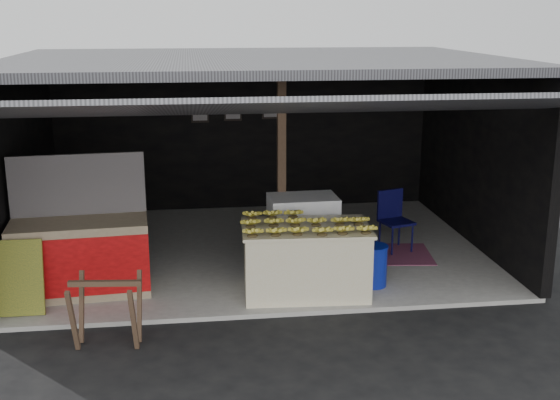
{
  "coord_description": "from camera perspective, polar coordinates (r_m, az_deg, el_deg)",
  "views": [
    {
      "loc": [
        -1.01,
        -7.91,
        3.64
      ],
      "look_at": [
        0.23,
        1.49,
        1.1
      ],
      "focal_mm": 45.0,
      "sensor_mm": 36.0,
      "label": 1
    }
  ],
  "objects": [
    {
      "name": "green_signboard",
      "position": [
        9.12,
        -20.59,
        -5.95
      ],
      "size": [
        0.62,
        0.21,
        0.93
      ],
      "primitive_type": "cube",
      "rotation": [
        -0.18,
        0.0,
        0.0
      ],
      "color": "black",
      "rests_on": "concrete_slab"
    },
    {
      "name": "plastic_chair",
      "position": [
        10.99,
        9.19,
        -1.21
      ],
      "size": [
        0.55,
        0.55,
        0.93
      ],
      "rotation": [
        0.0,
        0.0,
        0.29
      ],
      "color": "#0A0A38",
      "rests_on": "concrete_slab"
    },
    {
      "name": "magenta_rug",
      "position": [
        10.87,
        8.23,
        -4.37
      ],
      "size": [
        1.61,
        1.18,
        0.01
      ],
      "primitive_type": "cube",
      "rotation": [
        0.0,
        0.0,
        -0.12
      ],
      "color": "#751A52",
      "rests_on": "concrete_slab"
    },
    {
      "name": "banana_pile",
      "position": [
        9.03,
        2.14,
        -1.6
      ],
      "size": [
        1.58,
        1.01,
        0.18
      ],
      "primitive_type": null,
      "rotation": [
        0.0,
        0.0,
        -0.06
      ],
      "color": "gold",
      "rests_on": "banana_table"
    },
    {
      "name": "ground",
      "position": [
        8.77,
        -0.2,
        -9.54
      ],
      "size": [
        80.0,
        80.0,
        0.0
      ],
      "primitive_type": "plane",
      "color": "black",
      "rests_on": "ground"
    },
    {
      "name": "sawhorse",
      "position": [
        8.08,
        -13.93,
        -8.32
      ],
      "size": [
        0.81,
        0.76,
        0.79
      ],
      "rotation": [
        0.0,
        0.0,
        -0.1
      ],
      "color": "brown",
      "rests_on": "ground"
    },
    {
      "name": "shophouse",
      "position": [
        10.89,
        -2.09,
        6.84
      ],
      "size": [
        7.4,
        7.29,
        3.02
      ],
      "color": "black",
      "rests_on": "ground"
    },
    {
      "name": "concrete_slab",
      "position": [
        11.07,
        -1.84,
        -4.06
      ],
      "size": [
        7.0,
        5.0,
        0.06
      ],
      "primitive_type": "cube",
      "color": "gray",
      "rests_on": "ground"
    },
    {
      "name": "neighbor_stall",
      "position": [
        9.53,
        -15.89,
        -4.23
      ],
      "size": [
        1.8,
        0.91,
        1.8
      ],
      "rotation": [
        0.0,
        0.0,
        0.08
      ],
      "color": "#998466",
      "rests_on": "concrete_slab"
    },
    {
      "name": "water_barrel",
      "position": [
        9.57,
        7.59,
        -5.38
      ],
      "size": [
        0.37,
        0.37,
        0.54
      ],
      "primitive_type": "cylinder",
      "color": "navy",
      "rests_on": "concrete_slab"
    },
    {
      "name": "banana_table",
      "position": [
        9.2,
        2.11,
        -4.85
      ],
      "size": [
        1.71,
        1.11,
        0.91
      ],
      "rotation": [
        0.0,
        0.0,
        -0.06
      ],
      "color": "beige",
      "rests_on": "concrete_slab"
    },
    {
      "name": "picture_frames",
      "position": [
        12.95,
        -3.71,
        7.37
      ],
      "size": [
        1.62,
        0.04,
        0.46
      ],
      "color": "black",
      "rests_on": "shophouse"
    },
    {
      "name": "white_crate",
      "position": [
        10.06,
        1.86,
        -2.65
      ],
      "size": [
        0.98,
        0.69,
        1.07
      ],
      "rotation": [
        0.0,
        0.0,
        0.03
      ],
      "color": "white",
      "rests_on": "concrete_slab"
    }
  ]
}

